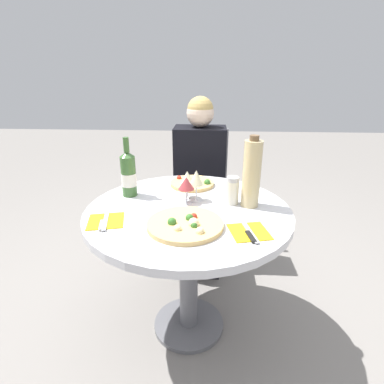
% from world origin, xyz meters
% --- Properties ---
extents(ground_plane, '(12.00, 12.00, 0.00)m').
position_xyz_m(ground_plane, '(0.00, 0.00, 0.00)').
color(ground_plane, gray).
rests_on(ground_plane, ground).
extents(dining_table, '(0.97, 0.97, 0.73)m').
position_xyz_m(dining_table, '(0.00, 0.00, 0.60)').
color(dining_table, slate).
rests_on(dining_table, ground_plane).
extents(chair_behind_diner, '(0.41, 0.41, 0.94)m').
position_xyz_m(chair_behind_diner, '(0.03, 0.83, 0.46)').
color(chair_behind_diner, slate).
rests_on(chair_behind_diner, ground_plane).
extents(seated_diner, '(0.36, 0.46, 1.19)m').
position_xyz_m(seated_diner, '(0.03, 0.67, 0.53)').
color(seated_diner, black).
rests_on(seated_diner, ground_plane).
extents(pizza_large, '(0.32, 0.32, 0.05)m').
position_xyz_m(pizza_large, '(0.00, -0.18, 0.74)').
color(pizza_large, '#DBB26B').
rests_on(pizza_large, dining_table).
extents(pizza_small_far, '(0.25, 0.25, 0.05)m').
position_xyz_m(pizza_small_far, '(-0.00, 0.31, 0.74)').
color(pizza_small_far, '#DBB26B').
rests_on(pizza_small_far, dining_table).
extents(wine_bottle, '(0.08, 0.08, 0.31)m').
position_xyz_m(wine_bottle, '(-0.32, 0.14, 0.85)').
color(wine_bottle, '#38602D').
rests_on(wine_bottle, dining_table).
extents(tall_carafe, '(0.09, 0.09, 0.34)m').
position_xyz_m(tall_carafe, '(0.29, 0.05, 0.89)').
color(tall_carafe, tan).
rests_on(tall_carafe, dining_table).
extents(sugar_shaker, '(0.06, 0.06, 0.14)m').
position_xyz_m(sugar_shaker, '(0.21, 0.07, 0.80)').
color(sugar_shaker, silver).
rests_on(sugar_shaker, dining_table).
extents(wine_glass_front_left, '(0.08, 0.08, 0.13)m').
position_xyz_m(wine_glass_front_left, '(-0.01, 0.06, 0.83)').
color(wine_glass_front_left, silver).
rests_on(wine_glass_front_left, dining_table).
extents(wine_glass_center, '(0.07, 0.07, 0.16)m').
position_xyz_m(wine_glass_center, '(0.03, 0.10, 0.85)').
color(wine_glass_center, silver).
rests_on(wine_glass_center, dining_table).
extents(wine_glass_back_left, '(0.07, 0.07, 0.14)m').
position_xyz_m(wine_glass_back_left, '(-0.01, 0.13, 0.84)').
color(wine_glass_back_left, silver).
rests_on(wine_glass_back_left, dining_table).
extents(place_setting_left, '(0.18, 0.19, 0.01)m').
position_xyz_m(place_setting_left, '(-0.35, -0.16, 0.73)').
color(place_setting_left, gold).
rests_on(place_setting_left, dining_table).
extents(place_setting_right, '(0.18, 0.19, 0.01)m').
position_xyz_m(place_setting_right, '(0.26, -0.22, 0.73)').
color(place_setting_right, gold).
rests_on(place_setting_right, dining_table).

